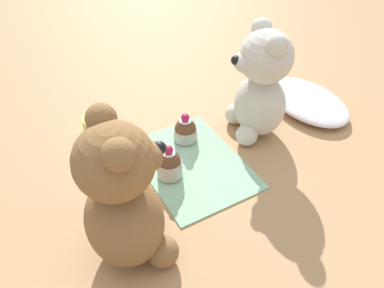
# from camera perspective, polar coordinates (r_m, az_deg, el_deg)

# --- Properties ---
(ground_plane) EXTENTS (4.00, 4.00, 0.00)m
(ground_plane) POSITION_cam_1_polar(r_m,az_deg,el_deg) (0.79, -0.00, -3.12)
(ground_plane) COLOR tan
(knitted_placemat) EXTENTS (0.27, 0.20, 0.01)m
(knitted_placemat) POSITION_cam_1_polar(r_m,az_deg,el_deg) (0.78, -0.00, -2.96)
(knitted_placemat) COLOR #8EBC99
(knitted_placemat) RESTS_ON ground_plane
(tulle_cloth) EXTENTS (0.24, 0.16, 0.03)m
(tulle_cloth) POSITION_cam_1_polar(r_m,az_deg,el_deg) (0.99, 17.06, 6.34)
(tulle_cloth) COLOR silver
(tulle_cloth) RESTS_ON ground_plane
(teddy_bear_cream) EXTENTS (0.15, 0.14, 0.25)m
(teddy_bear_cream) POSITION_cam_1_polar(r_m,az_deg,el_deg) (0.82, 10.40, 8.70)
(teddy_bear_cream) COLOR beige
(teddy_bear_cream) RESTS_ON ground_plane
(teddy_bear_tan) EXTENTS (0.15, 0.14, 0.27)m
(teddy_bear_tan) POSITION_cam_1_polar(r_m,az_deg,el_deg) (0.56, -10.35, -8.35)
(teddy_bear_tan) COLOR olive
(teddy_bear_tan) RESTS_ON ground_plane
(cupcake_near_cream_bear) EXTENTS (0.05, 0.05, 0.07)m
(cupcake_near_cream_bear) POSITION_cam_1_polar(r_m,az_deg,el_deg) (0.83, -1.02, 2.09)
(cupcake_near_cream_bear) COLOR #B2ADA3
(cupcake_near_cream_bear) RESTS_ON knitted_placemat
(cupcake_near_tan_bear) EXTENTS (0.05, 0.05, 0.07)m
(cupcake_near_tan_bear) POSITION_cam_1_polar(r_m,az_deg,el_deg) (0.74, -3.47, -3.06)
(cupcake_near_tan_bear) COLOR #B2ADA3
(cupcake_near_tan_bear) RESTS_ON knitted_placemat
(juice_glass) EXTENTS (0.06, 0.06, 0.06)m
(juice_glass) POSITION_cam_1_polar(r_m,az_deg,el_deg) (0.85, -14.26, 2.20)
(juice_glass) COLOR #EADB66
(juice_glass) RESTS_ON ground_plane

